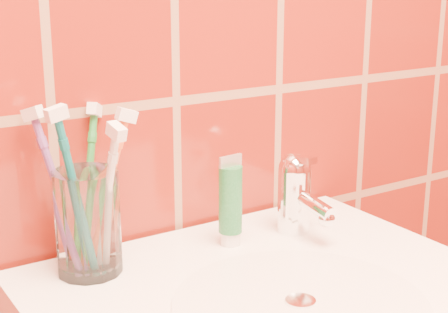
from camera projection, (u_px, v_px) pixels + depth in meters
glass_tumbler at (88, 222)px, 0.86m from camera, size 0.09×0.09×0.14m
toothpaste_tube at (230, 203)px, 0.95m from camera, size 0.04×0.03×0.13m
faucet at (296, 191)px, 0.99m from camera, size 0.05×0.11×0.12m
toothbrush_0 at (77, 196)px, 0.83m from camera, size 0.08×0.07×0.23m
toothbrush_1 at (59, 193)px, 0.85m from camera, size 0.13×0.15×0.23m
toothbrush_2 at (107, 191)px, 0.88m from camera, size 0.09×0.09×0.21m
toothbrush_3 at (88, 187)px, 0.89m from camera, size 0.16×0.17×0.23m
toothbrush_4 at (107, 202)px, 0.84m from camera, size 0.05×0.14×0.22m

